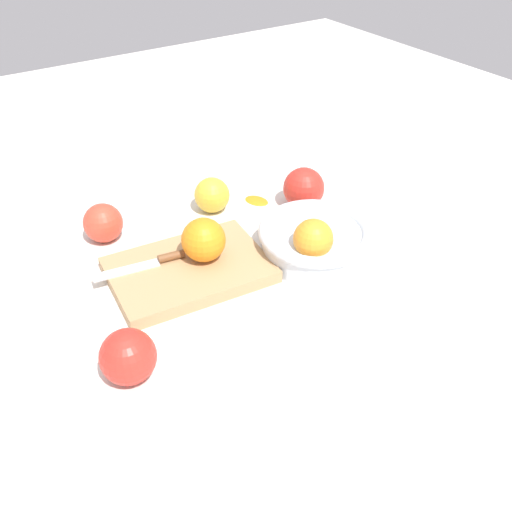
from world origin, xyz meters
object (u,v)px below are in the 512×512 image
Objects in this scene: apple_front_right at (103,223)px; bowl at (315,239)px; knife at (152,262)px; apple_front_left at (212,195)px; orange_on_board at (204,240)px; apple_front_left_2 at (304,188)px; apple_back_right at (128,357)px; cutting_board at (189,270)px.

bowl is at bearing 138.76° from apple_front_right.
knife is 2.24× the size of apple_front_left.
orange_on_board reaches higher than apple_front_left_2.
bowl is at bearing -167.90° from apple_back_right.
apple_front_left is at bearing -123.74° from orange_on_board.
cutting_board is 1.66× the size of knife.
apple_back_right is 0.35m from apple_front_right.
orange_on_board is 1.07× the size of apple_front_left.
apple_back_right is 0.52m from apple_front_left_2.
cutting_board is 0.20m from apple_front_right.
apple_back_right is at bearing 45.45° from apple_front_left.
cutting_board is at bearing 13.89° from apple_front_left_2.
apple_front_left_2 is at bearing -166.11° from cutting_board.
apple_front_left_2 is (-0.30, -0.07, 0.03)m from cutting_board.
knife is 2.01× the size of apple_back_right.
bowl and orange_on_board have the same top height.
knife reaches higher than cutting_board.
cutting_board is 3.72× the size of apple_front_left.
bowl is 1.29× the size of knife.
apple_front_right is at bearing -41.24° from bowl.
apple_front_right is at bearing -58.37° from orange_on_board.
orange_on_board reaches higher than cutting_board.
bowl is at bearing 157.74° from knife.
bowl is 0.24m from apple_front_left.
apple_back_right reaches higher than cutting_board.
bowl is 0.28m from knife.
apple_front_right reaches higher than knife.
apple_front_right is (0.21, -0.02, 0.00)m from apple_front_left.
orange_on_board is 0.96× the size of apple_back_right.
orange_on_board is at bearing -142.52° from apple_back_right.
bowl is 2.69× the size of orange_on_board.
apple_back_right is (0.17, 0.15, 0.03)m from cutting_board.
apple_back_right is (0.38, 0.08, 0.00)m from bowl.
bowl is 0.22m from cutting_board.
bowl is 0.77× the size of cutting_board.
apple_front_right is at bearing -79.13° from knife.
apple_back_right is at bearing 12.10° from bowl.
apple_front_left is at bearing -28.31° from apple_front_left_2.
apple_front_left reaches higher than knife.
apple_front_left reaches higher than cutting_board.
bowl is 2.44× the size of apple_front_left_2.
cutting_board is at bearing 2.73° from orange_on_board.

